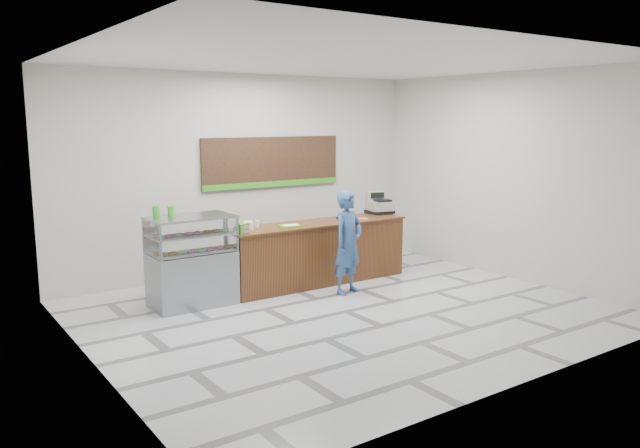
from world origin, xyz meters
TOP-DOWN VIEW (x-y plane):
  - floor at (0.00, 0.00)m, footprint 7.00×7.00m
  - back_wall at (0.00, 3.00)m, footprint 7.00×0.00m
  - ceiling at (0.00, 0.00)m, footprint 7.00×7.00m
  - sales_counter at (0.55, 1.55)m, footprint 3.26×0.76m
  - display_case at (-1.67, 1.55)m, footprint 1.22×0.72m
  - menu_board at (0.55, 2.96)m, footprint 2.80×0.06m
  - cash_register at (2.05, 1.73)m, footprint 0.49×0.51m
  - card_terminal at (1.07, 1.57)m, footprint 0.09×0.16m
  - serving_tray at (-0.01, 1.49)m, footprint 0.37×0.30m
  - napkin_box at (-0.70, 1.61)m, footprint 0.18×0.18m
  - straw_cup at (-0.50, 1.69)m, footprint 0.07×0.07m
  - promo_box at (-0.95, 1.32)m, footprint 0.20×0.16m
  - donut_decal at (1.42, 1.42)m, footprint 0.17×0.17m
  - green_cup_left at (-2.09, 1.80)m, footprint 0.10×0.10m
  - green_cup_right at (-1.89, 1.72)m, footprint 0.09×0.09m
  - customer at (0.61, 0.78)m, footprint 0.67×0.53m

SIDE VIEW (x-z plane):
  - floor at x=0.00m, z-range 0.00..0.00m
  - sales_counter at x=0.55m, z-range 0.00..1.03m
  - display_case at x=-1.67m, z-range 0.01..1.34m
  - customer at x=0.61m, z-range 0.00..1.63m
  - donut_decal at x=1.42m, z-range 1.03..1.03m
  - serving_tray at x=-0.01m, z-range 1.03..1.05m
  - card_terminal at x=1.07m, z-range 1.03..1.07m
  - straw_cup at x=-0.50m, z-range 1.03..1.14m
  - napkin_box at x=-0.70m, z-range 1.03..1.15m
  - promo_box at x=-0.95m, z-range 1.03..1.19m
  - cash_register at x=2.05m, z-range 0.98..1.37m
  - green_cup_right at x=-1.89m, z-range 1.33..1.48m
  - green_cup_left at x=-2.09m, z-range 1.33..1.49m
  - back_wall at x=0.00m, z-range -1.75..5.25m
  - menu_board at x=0.55m, z-range 1.48..2.38m
  - ceiling at x=0.00m, z-range 3.50..3.50m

